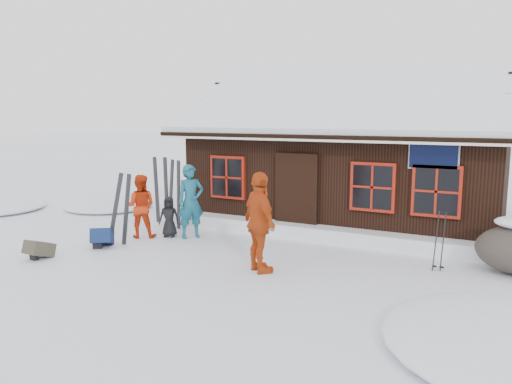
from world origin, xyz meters
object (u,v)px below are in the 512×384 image
(ski_pair_left, at_px, (121,210))
(ski_poles, at_px, (439,242))
(backpack_blue, at_px, (102,240))
(backpack_olive, at_px, (39,252))
(skier_orange_right, at_px, (260,223))
(skier_crouched, at_px, (169,217))
(skier_teal, at_px, (191,202))
(skier_orange_left, at_px, (140,206))

(ski_pair_left, bearing_deg, ski_poles, -0.20)
(backpack_blue, bearing_deg, ski_poles, -21.88)
(ski_pair_left, xyz_separation_m, backpack_olive, (-0.77, -1.64, -0.69))
(ski_pair_left, xyz_separation_m, ski_poles, (6.76, 1.42, -0.26))
(skier_orange_right, height_order, ski_pair_left, skier_orange_right)
(skier_crouched, xyz_separation_m, backpack_olive, (-1.23, -2.82, -0.36))
(skier_orange_right, distance_m, backpack_blue, 4.12)
(ski_pair_left, distance_m, ski_poles, 6.92)
(skier_crouched, bearing_deg, skier_orange_right, -45.62)
(skier_teal, bearing_deg, ski_poles, -53.63)
(backpack_blue, bearing_deg, ski_pair_left, 11.38)
(skier_orange_left, xyz_separation_m, ski_poles, (6.90, 0.60, -0.21))
(ski_poles, xyz_separation_m, backpack_olive, (-7.54, -3.06, -0.43))
(backpack_blue, height_order, backpack_olive, backpack_blue)
(skier_orange_right, xyz_separation_m, backpack_olive, (-4.52, -1.37, -0.83))
(skier_crouched, xyz_separation_m, backpack_blue, (-0.75, -1.50, -0.34))
(skier_teal, distance_m, skier_orange_left, 1.26)
(skier_orange_left, height_order, backpack_blue, skier_orange_left)
(skier_crouched, relative_size, backpack_blue, 1.67)
(ski_pair_left, bearing_deg, backpack_blue, -144.97)
(skier_teal, bearing_deg, skier_orange_left, 151.39)
(skier_orange_left, bearing_deg, ski_pair_left, 70.64)
(skier_orange_right, bearing_deg, ski_poles, -113.66)
(skier_orange_right, relative_size, backpack_olive, 3.71)
(skier_orange_right, distance_m, ski_poles, 3.48)
(skier_orange_left, distance_m, skier_orange_right, 4.03)
(skier_orange_left, distance_m, backpack_olive, 2.62)
(skier_teal, distance_m, skier_orange_right, 3.20)
(skier_crouched, bearing_deg, backpack_olive, -135.24)
(skier_orange_left, bearing_deg, skier_teal, 176.96)
(backpack_blue, bearing_deg, skier_teal, 16.77)
(skier_teal, relative_size, skier_crouched, 1.80)
(skier_orange_right, relative_size, backpack_blue, 3.24)
(skier_orange_right, bearing_deg, backpack_blue, 37.76)
(ski_pair_left, height_order, ski_poles, ski_pair_left)
(ski_poles, bearing_deg, skier_crouched, -177.87)
(ski_poles, bearing_deg, skier_orange_left, -175.04)
(skier_orange_right, distance_m, skier_crouched, 3.63)
(skier_teal, bearing_deg, backpack_olive, -174.70)
(skier_orange_left, distance_m, skier_crouched, 0.75)
(skier_orange_left, relative_size, skier_orange_right, 0.80)
(skier_orange_right, height_order, ski_poles, skier_orange_right)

